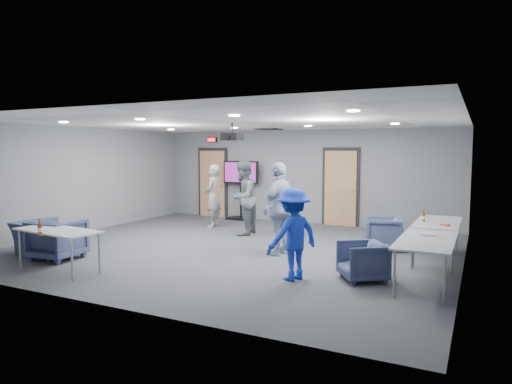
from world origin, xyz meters
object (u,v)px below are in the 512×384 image
at_px(person_b, 243,198).
at_px(bottle_front, 40,229).
at_px(table_front_left, 58,233).
at_px(person_a, 213,196).
at_px(person_c, 280,209).
at_px(table_right_b, 427,241).
at_px(chair_front_a, 58,239).
at_px(chair_right_a, 384,233).
at_px(tv_stand, 241,186).
at_px(chair_front_b, 44,238).
at_px(bottle_right, 424,217).
at_px(person_d, 293,234).
at_px(projector, 232,137).
at_px(chair_right_c, 362,261).
at_px(table_right_a, 437,224).

xyz_separation_m(person_b, bottle_front, (-1.05, -5.02, -0.09)).
distance_m(table_front_left, bottle_front, 0.58).
bearing_deg(person_a, person_c, 39.08).
relative_size(table_right_b, table_front_left, 1.14).
bearing_deg(person_b, chair_front_a, -31.78).
bearing_deg(chair_front_a, bottle_front, 125.14).
bearing_deg(bottle_front, chair_right_a, 47.00).
bearing_deg(tv_stand, chair_front_a, -96.81).
bearing_deg(person_c, chair_front_b, -54.27).
xyz_separation_m(chair_right_a, tv_stand, (-4.77, 2.39, 0.68)).
distance_m(person_c, chair_right_a, 2.39).
distance_m(table_right_b, table_front_left, 6.19).
bearing_deg(chair_right_a, table_right_b, 14.27).
height_order(bottle_front, bottle_right, bottle_front).
bearing_deg(chair_front_b, person_b, -117.35).
relative_size(person_d, table_right_b, 0.76).
xyz_separation_m(person_a, projector, (1.86, -2.20, 1.54)).
relative_size(chair_right_c, bottle_right, 3.04).
bearing_deg(projector, table_right_a, 12.22).
relative_size(person_b, person_d, 1.24).
height_order(chair_front_b, bottle_right, bottle_right).
distance_m(chair_right_c, tv_stand, 7.02).
distance_m(person_c, table_right_a, 3.08).
height_order(person_d, chair_right_c, person_d).
xyz_separation_m(chair_right_a, bottle_right, (0.85, -0.56, 0.47)).
distance_m(chair_right_a, table_right_a, 1.25).
height_order(bottle_front, tv_stand, tv_stand).
xyz_separation_m(chair_front_a, bottle_right, (6.35, 3.20, 0.42)).
bearing_deg(table_right_a, tv_stand, 64.00).
bearing_deg(person_c, table_front_left, -36.89).
xyz_separation_m(chair_front_a, table_front_left, (0.73, -0.60, 0.29)).
distance_m(chair_front_a, chair_front_b, 0.58).
bearing_deg(table_right_a, person_b, 82.46).
distance_m(chair_right_a, chair_front_a, 6.66).
bearing_deg(bottle_front, table_right_a, 37.96).
xyz_separation_m(table_front_left, projector, (1.82, 2.98, 1.72)).
xyz_separation_m(person_c, tv_stand, (-2.96, 3.84, 0.08)).
xyz_separation_m(chair_front_b, table_front_left, (1.29, -0.73, 0.34)).
height_order(person_b, chair_front_a, person_b).
xyz_separation_m(table_right_b, table_front_left, (-5.86, -1.99, -0.01)).
xyz_separation_m(chair_front_b, bottle_front, (1.51, -1.25, 0.49)).
distance_m(person_b, chair_right_c, 4.59).
relative_size(person_c, bottle_right, 8.20).
bearing_deg(person_a, table_right_a, 63.94).
xyz_separation_m(bottle_front, tv_stand, (-0.21, 7.27, 0.18)).
xyz_separation_m(person_d, bottle_front, (-3.67, -1.84, 0.08)).
xyz_separation_m(chair_front_b, bottle_right, (6.91, 3.07, 0.47)).
distance_m(chair_right_c, table_front_left, 5.24).
height_order(chair_front_a, chair_front_b, chair_front_a).
distance_m(bottle_front, bottle_right, 6.92).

